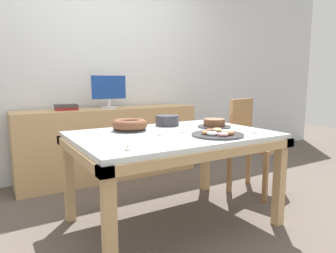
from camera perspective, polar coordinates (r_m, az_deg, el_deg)
ground_plane at (r=2.51m, az=0.84°, el=-17.73°), size 12.00×12.00×0.00m
wall_back at (r=3.76m, az=-12.83°, el=11.22°), size 8.00×0.10×2.60m
dining_table at (r=2.30m, az=0.88°, el=-3.28°), size 1.50×1.04×0.72m
chair at (r=3.13m, az=15.46°, el=-2.59°), size 0.51×0.51×0.94m
sideboard at (r=3.54m, az=-10.81°, el=-3.10°), size 2.06×0.44×0.81m
computer_monitor at (r=3.47m, az=-11.22°, el=6.57°), size 0.42×0.20×0.38m
book_stack at (r=3.34m, az=-18.81°, el=3.50°), size 0.25×0.19×0.06m
cake_chocolate_round at (r=2.58m, az=8.79°, el=0.53°), size 0.28×0.28×0.07m
cake_golden_bundt at (r=2.40m, az=-7.32°, el=0.31°), size 0.28×0.28×0.09m
pastry_platter at (r=2.19m, az=9.42°, el=-1.41°), size 0.38×0.38×0.04m
plate_stack at (r=2.66m, az=-0.14°, el=1.17°), size 0.21×0.21×0.09m
tealight_near_cakes at (r=2.28m, az=2.79°, el=-0.98°), size 0.04×0.04×0.04m
tealight_right_edge at (r=2.36m, az=3.54°, el=-0.65°), size 0.04×0.04×0.04m
tealight_left_edge at (r=2.33m, az=16.17°, el=-1.10°), size 0.04×0.04×0.04m
tealight_near_front at (r=2.15m, az=-1.67°, el=-1.54°), size 0.04×0.04×0.04m
tealight_centre at (r=1.71m, az=-7.69°, el=-4.23°), size 0.04×0.04×0.04m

